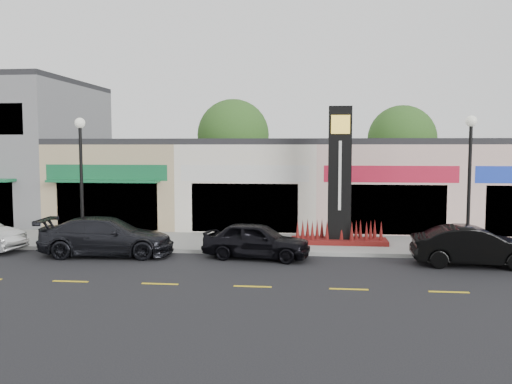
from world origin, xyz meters
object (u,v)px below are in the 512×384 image
pylon_sign (339,195)px  car_dark_sedan (107,236)px  lamp_east_near (470,170)px  car_black_sedan (257,240)px  car_black_conv (474,246)px  lamp_west_near (81,168)px

pylon_sign → car_dark_sedan: pylon_sign is taller
lamp_east_near → pylon_sign: (-5.00, 1.70, -1.20)m
car_black_sedan → car_black_conv: (8.13, -0.49, 0.02)m
lamp_east_near → car_black_conv: 3.22m
lamp_west_near → pylon_sign: bearing=8.8°
pylon_sign → lamp_east_near: bearing=-18.7°
lamp_west_near → car_black_conv: lamp_west_near is taller
lamp_west_near → car_black_sedan: size_ratio=1.29×
car_black_sedan → car_black_conv: car_black_conv is taller
pylon_sign → car_black_sedan: (-3.33, -2.88, -1.56)m
car_dark_sedan → car_black_sedan: (6.08, 0.09, -0.06)m
car_black_conv → pylon_sign: bearing=57.7°
car_black_sedan → car_black_conv: bearing=-84.4°
lamp_east_near → pylon_sign: 5.42m
pylon_sign → car_black_conv: (4.79, -3.37, -1.54)m
lamp_east_near → car_black_sedan: bearing=-171.9°
pylon_sign → car_black_conv: 6.06m
car_black_sedan → car_black_conv: size_ratio=0.95×
car_black_sedan → pylon_sign: bearing=-40.1°
lamp_east_near → car_black_sedan: (-8.33, -1.18, -2.76)m
lamp_east_near → car_black_conv: lamp_east_near is taller
lamp_west_near → pylon_sign: pylon_sign is taller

